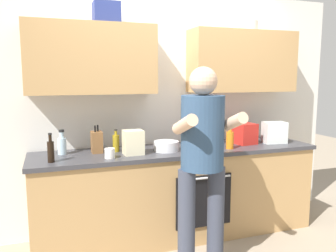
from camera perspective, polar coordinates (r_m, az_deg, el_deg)
The scene contains 18 objects.
ground_plane at distance 3.71m, azimuth 1.71°, elevation -17.55°, with size 12.00×12.00×0.00m, color gray.
back_wall_unit at distance 3.60m, azimuth 0.25°, elevation 6.39°, with size 4.00×0.38×2.50m.
counter at distance 3.54m, azimuth 1.76°, elevation -10.94°, with size 2.84×0.67×0.90m.
person_standing at distance 2.73m, azimuth 5.75°, elevation -4.78°, with size 0.49×0.45×1.69m.
bottle_wine at distance 3.72m, azimuth 8.58°, elevation -1.55°, with size 0.06×0.06×0.23m.
bottle_water at distance 3.31m, azimuth -17.23°, elevation -2.96°, with size 0.08×0.08×0.23m.
bottle_vinegar at distance 3.43m, azimuth 3.00°, elevation -1.44°, with size 0.07×0.07×0.32m.
bottle_soy at distance 3.03m, azimuth -18.93°, elevation -3.90°, with size 0.06×0.06×0.25m.
bottle_oil at distance 3.31m, azimuth -8.65°, elevation -2.76°, with size 0.06×0.06×0.22m.
bottle_juice at distance 3.46m, azimuth 10.25°, elevation -2.24°, with size 0.08×0.08×0.22m.
cup_coffee at distance 3.06m, azimuth -9.67°, elevation -4.49°, with size 0.09×0.09×0.09m, color white.
cup_ceramic at distance 3.43m, azimuth 6.95°, elevation -3.02°, with size 0.07×0.07×0.09m, color #BF4C47.
cup_tea at distance 3.97m, azimuth 13.70°, elevation -1.73°, with size 0.08×0.08×0.09m, color #33598C.
mixing_bowl at distance 3.31m, azimuth -0.28°, elevation -3.35°, with size 0.24×0.24×0.09m, color silver.
knife_block at distance 3.30m, azimuth -11.76°, elevation -2.61°, with size 0.10×0.14×0.26m.
grocery_bag_crisps at distance 3.75m, azimuth 12.62°, elevation -1.25°, with size 0.21×0.20×0.22m, color red.
grocery_bag_rice at distance 3.17m, azimuth -5.81°, elevation -2.72°, with size 0.18×0.16×0.22m, color beige.
grocery_bag_produce at distance 3.88m, azimuth 17.28°, elevation -1.04°, with size 0.24×0.16×0.23m, color silver.
Camera 1 is at (-1.20, -3.12, 1.61)m, focal length 36.64 mm.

